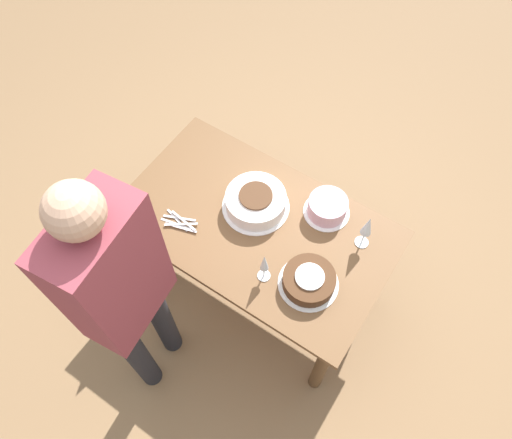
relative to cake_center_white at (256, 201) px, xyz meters
name	(u,v)px	position (x,y,z in m)	size (l,w,h in m)	color
ground_plane	(256,282)	(0.06, -0.09, -0.78)	(12.00, 12.00, 0.00)	#8E6B47
dining_table	(256,236)	(0.06, -0.09, -0.17)	(1.39, 0.81, 0.73)	brown
cake_center_white	(256,201)	(0.00, 0.00, 0.00)	(0.35, 0.35, 0.11)	white
cake_front_chocolate	(309,280)	(0.45, -0.22, -0.01)	(0.29, 0.29, 0.09)	white
cake_back_decorated	(327,207)	(0.32, 0.17, 0.00)	(0.24, 0.24, 0.10)	white
wine_glass_near	(264,264)	(0.25, -0.31, 0.09)	(0.06, 0.06, 0.21)	silver
wine_glass_far	(368,227)	(0.56, 0.12, 0.11)	(0.07, 0.07, 0.23)	silver
wine_glass_extra	(129,196)	(-0.50, -0.37, 0.10)	(0.06, 0.06, 0.22)	silver
fork_pile	(180,222)	(-0.27, -0.30, -0.04)	(0.21, 0.12, 0.02)	silver
person_cutting	(121,288)	(-0.12, -0.79, 0.28)	(0.26, 0.42, 1.76)	#232328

